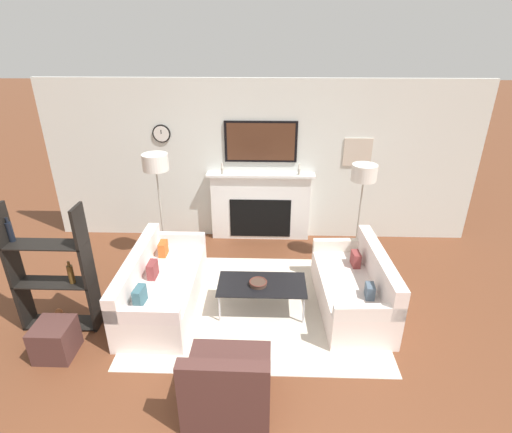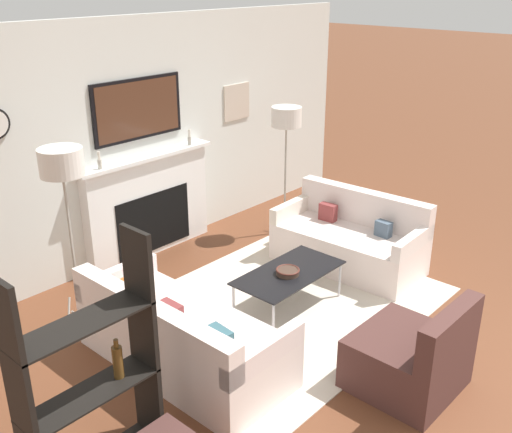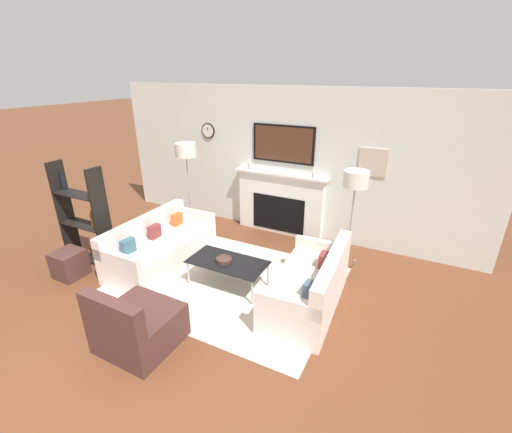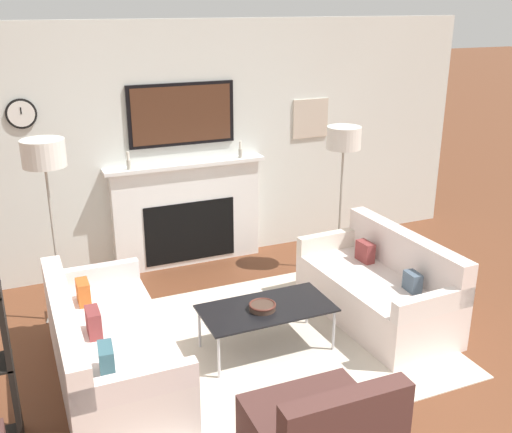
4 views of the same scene
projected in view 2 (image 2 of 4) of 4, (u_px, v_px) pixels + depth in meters
fireplace_wall at (140, 152)px, 6.79m from camera, size 7.17×0.28×2.70m
area_rug at (278, 307)px, 5.98m from camera, size 3.16×2.41×0.01m
couch_left at (181, 338)px, 5.00m from camera, size 0.84×1.89×0.75m
couch_right at (350, 241)px, 6.75m from camera, size 0.87×1.66×0.83m
armchair at (412, 358)px, 4.75m from camera, size 0.82×0.79×0.81m
coffee_table at (289, 274)px, 5.83m from camera, size 1.13×0.58×0.41m
decorative_bowl at (288, 271)px, 5.76m from camera, size 0.23×0.23×0.06m
floor_lamp_left at (62, 166)px, 5.04m from camera, size 0.38×0.38×1.76m
floor_lamp_right at (286, 119)px, 7.16m from camera, size 0.36×0.36×1.63m
shelf_unit at (87, 378)px, 3.76m from camera, size 0.92×0.28×1.63m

